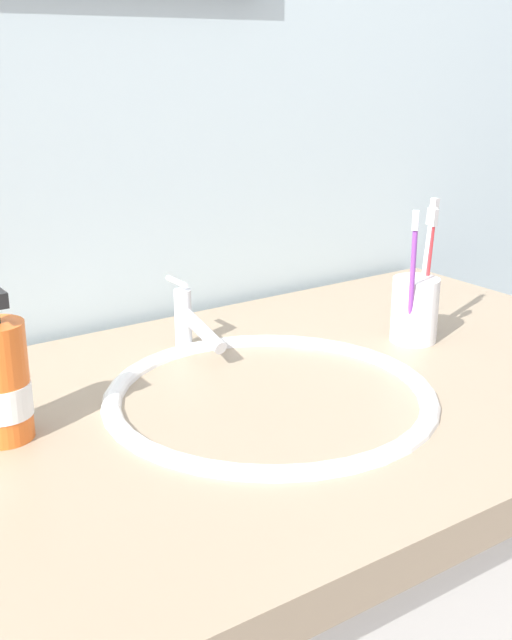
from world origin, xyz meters
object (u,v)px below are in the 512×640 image
(faucet, at_px, (190,321))
(toothbrush_cup, at_px, (415,310))
(soap_dispenser, at_px, (0,384))
(toothbrush_white, at_px, (425,263))
(toothbrush_red, at_px, (428,264))
(toothbrush_yellow, at_px, (428,258))
(toothbrush_purple, at_px, (413,271))

(faucet, distance_m, toothbrush_cup, 0.32)
(soap_dispenser, bearing_deg, faucet, 21.08)
(toothbrush_white, bearing_deg, toothbrush_cup, -163.64)
(toothbrush_red, xyz_separation_m, toothbrush_yellow, (0.01, 0.01, 0.01))
(toothbrush_red, relative_size, toothbrush_yellow, 0.93)
(toothbrush_cup, bearing_deg, soap_dispenser, 177.04)
(faucet, distance_m, toothbrush_red, 0.35)
(toothbrush_purple, distance_m, soap_dispenser, 0.55)
(toothbrush_yellow, bearing_deg, toothbrush_red, -132.17)
(soap_dispenser, bearing_deg, toothbrush_white, -2.22)
(toothbrush_white, distance_m, toothbrush_yellow, 0.01)
(toothbrush_cup, bearing_deg, toothbrush_white, 16.36)
(toothbrush_white, bearing_deg, toothbrush_yellow, 22.23)
(toothbrush_purple, bearing_deg, toothbrush_white, 28.70)
(toothbrush_yellow, bearing_deg, soap_dispenser, 178.15)
(toothbrush_yellow, bearing_deg, faucet, 157.12)
(soap_dispenser, bearing_deg, toothbrush_cup, -2.96)
(toothbrush_red, bearing_deg, toothbrush_white, 137.97)
(toothbrush_yellow, xyz_separation_m, soap_dispenser, (-0.61, 0.02, -0.05))
(toothbrush_white, xyz_separation_m, toothbrush_yellow, (0.01, 0.00, 0.01))
(soap_dispenser, bearing_deg, toothbrush_yellow, -1.85)
(toothbrush_cup, height_order, toothbrush_red, toothbrush_red)
(faucet, bearing_deg, toothbrush_cup, -26.76)
(toothbrush_purple, distance_m, toothbrush_white, 0.06)
(toothbrush_purple, xyz_separation_m, toothbrush_white, (0.06, 0.03, -0.00))
(faucet, bearing_deg, soap_dispenser, -158.92)
(faucet, relative_size, toothbrush_purple, 0.73)
(toothbrush_white, height_order, toothbrush_red, toothbrush_white)
(faucet, relative_size, toothbrush_red, 0.78)
(toothbrush_purple, xyz_separation_m, soap_dispenser, (-0.55, 0.05, -0.05))
(toothbrush_purple, height_order, toothbrush_red, toothbrush_purple)
(toothbrush_white, relative_size, toothbrush_yellow, 0.94)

